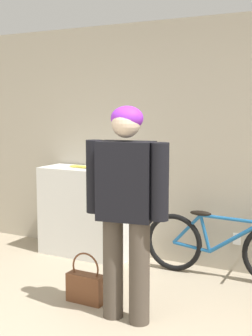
{
  "coord_description": "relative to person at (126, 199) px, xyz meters",
  "views": [
    {
      "loc": [
        1.75,
        -2.04,
        1.69
      ],
      "look_at": [
        0.07,
        1.1,
        1.23
      ],
      "focal_mm": 50.0,
      "sensor_mm": 36.0,
      "label": 1
    }
  ],
  "objects": [
    {
      "name": "wall_back",
      "position": [
        -0.07,
        1.53,
        0.31
      ],
      "size": [
        8.0,
        0.07,
        2.6
      ],
      "color": "#B7AD99",
      "rests_on": "ground_plane"
    },
    {
      "name": "handbag",
      "position": [
        -0.47,
        0.13,
        -0.84
      ],
      "size": [
        0.34,
        0.13,
        0.45
      ],
      "color": "brown",
      "rests_on": "ground_plane"
    },
    {
      "name": "person",
      "position": [
        0.0,
        0.0,
        0.0
      ],
      "size": [
        0.71,
        0.3,
        1.7
      ],
      "rotation": [
        0.0,
        0.0,
        0.17
      ],
      "color": "#4C4238",
      "rests_on": "ground_plane"
    },
    {
      "name": "bicycle",
      "position": [
        0.4,
        1.25,
        -0.66
      ],
      "size": [
        1.6,
        0.46,
        0.67
      ],
      "rotation": [
        0.0,
        0.0,
        0.04
      ],
      "color": "black",
      "rests_on": "ground_plane"
    },
    {
      "name": "side_shelf",
      "position": [
        -1.19,
        1.25,
        -0.48
      ],
      "size": [
        1.07,
        0.45,
        1.01
      ],
      "color": "white",
      "rests_on": "ground_plane"
    },
    {
      "name": "banana",
      "position": [
        -1.22,
        1.23,
        0.04
      ],
      "size": [
        0.35,
        0.09,
        0.03
      ],
      "color": "#EAD64C",
      "rests_on": "side_shelf"
    }
  ]
}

